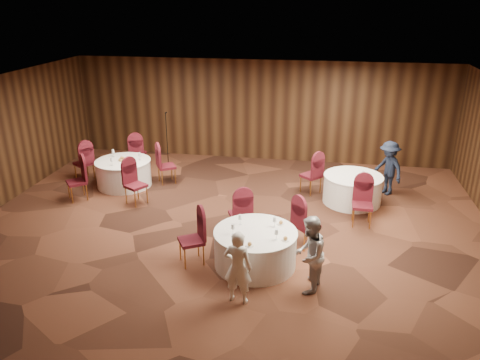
% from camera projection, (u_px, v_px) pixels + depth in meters
% --- Properties ---
extents(ground, '(12.00, 12.00, 0.00)m').
position_uv_depth(ground, '(230.00, 226.00, 10.92)').
color(ground, black).
rests_on(ground, ground).
extents(room_shell, '(12.00, 12.00, 12.00)m').
position_uv_depth(room_shell, '(229.00, 146.00, 10.20)').
color(room_shell, silver).
rests_on(room_shell, ground).
extents(table_main, '(1.64, 1.64, 0.74)m').
position_uv_depth(table_main, '(255.00, 248.00, 9.23)').
color(table_main, white).
rests_on(table_main, ground).
extents(table_left, '(1.54, 1.54, 0.74)m').
position_uv_depth(table_left, '(124.00, 173.00, 13.15)').
color(table_left, white).
rests_on(table_left, ground).
extents(table_right, '(1.50, 1.50, 0.74)m').
position_uv_depth(table_right, '(352.00, 189.00, 12.06)').
color(table_right, white).
rests_on(table_right, ground).
extents(chairs_main, '(2.94, 2.06, 1.00)m').
position_uv_depth(chairs_main, '(247.00, 226.00, 9.85)').
color(chairs_main, '#3D0C0D').
rests_on(chairs_main, ground).
extents(chairs_left, '(3.18, 3.17, 1.00)m').
position_uv_depth(chairs_left, '(121.00, 169.00, 13.08)').
color(chairs_left, '#3D0C0D').
rests_on(chairs_left, ground).
extents(chairs_right, '(1.87, 2.38, 1.00)m').
position_uv_depth(chairs_right, '(335.00, 189.00, 11.72)').
color(chairs_right, '#3D0C0D').
rests_on(chairs_right, ground).
extents(tabletop_main, '(1.13, 1.12, 0.22)m').
position_uv_depth(tabletop_main, '(264.00, 229.00, 8.98)').
color(tabletop_main, silver).
rests_on(tabletop_main, table_main).
extents(tabletop_left, '(0.92, 0.78, 0.22)m').
position_uv_depth(tabletop_left, '(122.00, 158.00, 12.99)').
color(tabletop_left, silver).
rests_on(tabletop_left, table_left).
extents(tabletop_right, '(0.08, 0.08, 0.22)m').
position_uv_depth(tabletop_right, '(363.00, 173.00, 11.65)').
color(tabletop_right, silver).
rests_on(tabletop_right, table_right).
extents(mic_stand, '(0.24, 0.24, 1.73)m').
position_uv_depth(mic_stand, '(168.00, 150.00, 14.63)').
color(mic_stand, black).
rests_on(mic_stand, ground).
extents(woman_a, '(0.53, 0.38, 1.37)m').
position_uv_depth(woman_a, '(238.00, 267.00, 8.01)').
color(woman_a, white).
rests_on(woman_a, ground).
extents(woman_b, '(0.68, 0.81, 1.46)m').
position_uv_depth(woman_b, '(309.00, 255.00, 8.31)').
color(woman_b, '#B5B5BA').
rests_on(woman_b, ground).
extents(man_c, '(1.00, 1.09, 1.47)m').
position_uv_depth(man_c, '(388.00, 168.00, 12.47)').
color(man_c, black).
rests_on(man_c, ground).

